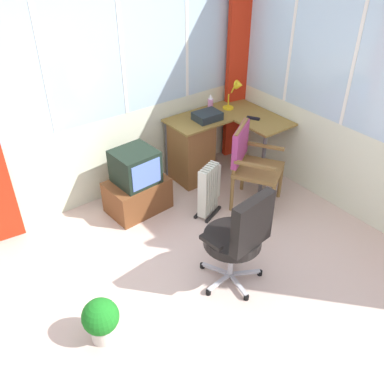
% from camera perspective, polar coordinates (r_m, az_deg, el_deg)
% --- Properties ---
extents(ground, '(5.01, 4.91, 0.06)m').
position_cam_1_polar(ground, '(3.79, 2.38, -14.83)').
color(ground, beige).
extents(north_window_panel, '(4.01, 0.07, 2.69)m').
position_cam_1_polar(north_window_panel, '(4.43, -13.96, 13.94)').
color(north_window_panel, silver).
rests_on(north_window_panel, ground).
extents(curtain_corner, '(0.33, 0.12, 2.59)m').
position_cam_1_polar(curtain_corner, '(5.34, 6.38, 17.64)').
color(curtain_corner, red).
rests_on(curtain_corner, ground).
extents(desk, '(1.17, 1.03, 0.76)m').
position_cam_1_polar(desk, '(5.07, 0.53, 5.98)').
color(desk, olive).
rests_on(desk, ground).
extents(desk_lamp, '(0.23, 0.20, 0.35)m').
position_cam_1_polar(desk_lamp, '(5.18, 6.01, 13.42)').
color(desk_lamp, yellow).
rests_on(desk_lamp, desk).
extents(tv_remote, '(0.11, 0.15, 0.02)m').
position_cam_1_polar(tv_remote, '(5.00, 8.22, 9.77)').
color(tv_remote, black).
rests_on(tv_remote, desk).
extents(spray_bottle, '(0.06, 0.06, 0.22)m').
position_cam_1_polar(spray_bottle, '(5.11, 2.49, 11.80)').
color(spray_bottle, pink).
rests_on(spray_bottle, desk).
extents(paper_tray, '(0.31, 0.24, 0.09)m').
position_cam_1_polar(paper_tray, '(4.93, 2.06, 10.16)').
color(paper_tray, '#212B2F').
rests_on(paper_tray, desk).
extents(wooden_armchair, '(0.66, 0.66, 0.92)m').
position_cam_1_polar(wooden_armchair, '(4.58, 7.52, 4.73)').
color(wooden_armchair, olive).
rests_on(wooden_armchair, ground).
extents(office_chair, '(0.61, 0.57, 0.98)m').
position_cam_1_polar(office_chair, '(3.55, 6.46, -5.73)').
color(office_chair, '#B7B7BF').
rests_on(office_chair, ground).
extents(tv_on_stand, '(0.67, 0.48, 0.73)m').
position_cam_1_polar(tv_on_stand, '(4.59, -7.43, 0.95)').
color(tv_on_stand, brown).
rests_on(tv_on_stand, ground).
extents(space_heater, '(0.37, 0.27, 0.60)m').
position_cam_1_polar(space_heater, '(4.51, 2.36, 0.34)').
color(space_heater, silver).
rests_on(space_heater, ground).
extents(potted_plant, '(0.29, 0.29, 0.39)m').
position_cam_1_polar(potted_plant, '(3.44, -12.12, -16.36)').
color(potted_plant, beige).
rests_on(potted_plant, ground).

